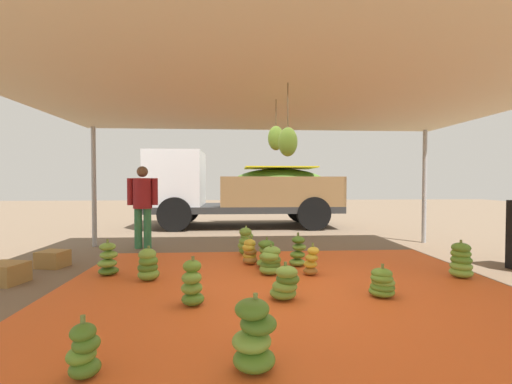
{
  "coord_description": "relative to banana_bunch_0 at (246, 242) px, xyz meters",
  "views": [
    {
      "loc": [
        -0.7,
        -4.53,
        1.43
      ],
      "look_at": [
        -0.22,
        2.84,
        1.22
      ],
      "focal_mm": 24.1,
      "sensor_mm": 36.0,
      "label": 1
    }
  ],
  "objects": [
    {
      "name": "banana_bunch_5",
      "position": [
        -1.33,
        -4.14,
        -0.07
      ],
      "size": [
        0.31,
        0.28,
        0.45
      ],
      "color": "#477523",
      "rests_on": "tarp_orange"
    },
    {
      "name": "tent_canopy",
      "position": [
        0.46,
        -2.25,
        2.38
      ],
      "size": [
        8.0,
        7.0,
        2.72
      ],
      "color": "#9EA0A5",
      "rests_on": "ground"
    },
    {
      "name": "banana_bunch_3",
      "position": [
        0.95,
        -1.54,
        -0.05
      ],
      "size": [
        0.31,
        0.31,
        0.5
      ],
      "color": "#996628",
      "rests_on": "tarp_orange"
    },
    {
      "name": "banana_bunch_6",
      "position": [
        1.61,
        -2.56,
        -0.09
      ],
      "size": [
        0.4,
        0.4,
        0.41
      ],
      "color": "#60932D",
      "rests_on": "tarp_orange"
    },
    {
      "name": "banana_bunch_11",
      "position": [
        0.33,
        -1.44,
        -0.05
      ],
      "size": [
        0.46,
        0.48,
        0.47
      ],
      "color": "#6B9E38",
      "rests_on": "tarp_orange"
    },
    {
      "name": "tarp_orange",
      "position": [
        0.46,
        -2.16,
        -0.26
      ],
      "size": [
        6.14,
        4.9,
        0.01
      ],
      "primitive_type": "cube",
      "color": "#E05B23",
      "rests_on": "ground"
    },
    {
      "name": "ground_plane",
      "position": [
        0.46,
        0.84,
        -0.26
      ],
      "size": [
        40.0,
        40.0,
        0.0
      ],
      "primitive_type": "plane",
      "color": "brown"
    },
    {
      "name": "banana_bunch_7",
      "position": [
        0.32,
        -1.0,
        -0.04
      ],
      "size": [
        0.46,
        0.44,
        0.5
      ],
      "color": "#6B9E38",
      "rests_on": "tarp_orange"
    },
    {
      "name": "banana_bunch_1",
      "position": [
        -0.72,
        -2.71,
        -0.01
      ],
      "size": [
        0.37,
        0.37,
        0.56
      ],
      "color": "#518428",
      "rests_on": "tarp_orange"
    },
    {
      "name": "banana_bunch_10",
      "position": [
        -0.08,
        -4.11,
        -0.0
      ],
      "size": [
        0.4,
        0.41,
        0.58
      ],
      "color": "#518428",
      "rests_on": "tarp_orange"
    },
    {
      "name": "banana_bunch_9",
      "position": [
        -1.48,
        -1.66,
        -0.03
      ],
      "size": [
        0.4,
        0.4,
        0.5
      ],
      "color": "#6B9E38",
      "rests_on": "tarp_orange"
    },
    {
      "name": "worker_0",
      "position": [
        -2.2,
        0.85,
        0.78
      ],
      "size": [
        0.65,
        0.4,
        1.78
      ],
      "color": "#337A4C",
      "rests_on": "ground"
    },
    {
      "name": "banana_bunch_8",
      "position": [
        0.39,
        -2.6,
        -0.06
      ],
      "size": [
        0.43,
        0.43,
        0.46
      ],
      "color": "#6B9E38",
      "rests_on": "tarp_orange"
    },
    {
      "name": "cargo_truck_main",
      "position": [
        -0.09,
        4.4,
        0.96
      ],
      "size": [
        6.04,
        2.35,
        2.4
      ],
      "color": "#2D2D2D",
      "rests_on": "ground"
    },
    {
      "name": "crate_0",
      "position": [
        -3.29,
        -0.73,
        -0.12
      ],
      "size": [
        0.49,
        0.45,
        0.27
      ],
      "primitive_type": "cube",
      "rotation": [
        0.0,
        0.0,
        -0.22
      ],
      "color": "olive",
      "rests_on": "ground"
    },
    {
      "name": "banana_bunch_4",
      "position": [
        3.17,
        -1.79,
        -0.01
      ],
      "size": [
        0.44,
        0.44,
        0.56
      ],
      "color": "#75A83D",
      "rests_on": "tarp_orange"
    },
    {
      "name": "banana_bunch_0",
      "position": [
        0.0,
        0.0,
        0.0
      ],
      "size": [
        0.38,
        0.4,
        0.57
      ],
      "color": "#518428",
      "rests_on": "tarp_orange"
    },
    {
      "name": "banana_bunch_13",
      "position": [
        -2.16,
        -1.34,
        -0.02
      ],
      "size": [
        0.42,
        0.42,
        0.55
      ],
      "color": "#477523",
      "rests_on": "tarp_orange"
    },
    {
      "name": "banana_bunch_12",
      "position": [
        0.85,
        -0.96,
        -0.02
      ],
      "size": [
        0.36,
        0.37,
        0.57
      ],
      "color": "#75A83D",
      "rests_on": "tarp_orange"
    },
    {
      "name": "crate_1",
      "position": [
        -3.47,
        -1.66,
        -0.12
      ],
      "size": [
        0.57,
        0.53,
        0.29
      ],
      "primitive_type": "cube",
      "rotation": [
        0.0,
        0.0,
        -0.21
      ],
      "color": "olive",
      "rests_on": "ground"
    },
    {
      "name": "banana_bunch_2",
      "position": [
        0.04,
        -0.79,
        -0.05
      ],
      "size": [
        0.33,
        0.33,
        0.49
      ],
      "color": "#996628",
      "rests_on": "tarp_orange"
    }
  ]
}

